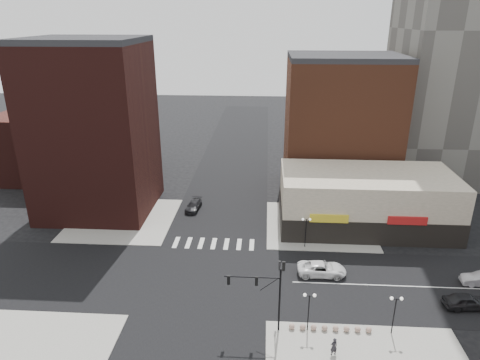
{
  "coord_description": "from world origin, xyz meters",
  "views": [
    {
      "loc": [
        6.59,
        -41.76,
        28.66
      ],
      "look_at": [
        3.71,
        3.69,
        11.0
      ],
      "focal_mm": 32.0,
      "sensor_mm": 36.0,
      "label": 1
    }
  ],
  "objects_px": {
    "street_lamp_se_a": "(309,302)",
    "street_lamp_ne": "(306,225)",
    "traffic_signal": "(270,285)",
    "pedestrian": "(334,347)",
    "dark_sedan_north": "(194,206)",
    "white_suv": "(322,269)",
    "dark_sedan_east": "(467,301)",
    "street_lamp_se_b": "(395,306)"
  },
  "relations": [
    {
      "from": "street_lamp_se_b",
      "to": "pedestrian",
      "type": "bearing_deg",
      "value": -152.04
    },
    {
      "from": "dark_sedan_north",
      "to": "pedestrian",
      "type": "distance_m",
      "value": 34.62
    },
    {
      "from": "street_lamp_ne",
      "to": "pedestrian",
      "type": "xyz_separation_m",
      "value": [
        1.04,
        -19.17,
        -2.25
      ]
    },
    {
      "from": "traffic_signal",
      "to": "white_suv",
      "type": "distance_m",
      "value": 12.18
    },
    {
      "from": "dark_sedan_east",
      "to": "white_suv",
      "type": "bearing_deg",
      "value": 65.62
    },
    {
      "from": "traffic_signal",
      "to": "dark_sedan_north",
      "type": "bearing_deg",
      "value": 113.98
    },
    {
      "from": "traffic_signal",
      "to": "dark_sedan_north",
      "type": "distance_m",
      "value": 29.31
    },
    {
      "from": "traffic_signal",
      "to": "street_lamp_ne",
      "type": "xyz_separation_m",
      "value": [
        4.76,
        15.83,
        -1.67
      ]
    },
    {
      "from": "street_lamp_se_a",
      "to": "street_lamp_se_b",
      "type": "relative_size",
      "value": 1.0
    },
    {
      "from": "traffic_signal",
      "to": "dark_sedan_north",
      "type": "height_order",
      "value": "traffic_signal"
    },
    {
      "from": "traffic_signal",
      "to": "white_suv",
      "type": "xyz_separation_m",
      "value": [
        6.23,
        9.6,
        -4.18
      ]
    },
    {
      "from": "traffic_signal",
      "to": "pedestrian",
      "type": "relative_size",
      "value": 4.24
    },
    {
      "from": "street_lamp_ne",
      "to": "pedestrian",
      "type": "height_order",
      "value": "street_lamp_ne"
    },
    {
      "from": "street_lamp_se_a",
      "to": "pedestrian",
      "type": "xyz_separation_m",
      "value": [
        2.04,
        -3.17,
        -2.25
      ]
    },
    {
      "from": "traffic_signal",
      "to": "pedestrian",
      "type": "xyz_separation_m",
      "value": [
        5.8,
        -3.33,
        -3.93
      ]
    },
    {
      "from": "street_lamp_se_b",
      "to": "dark_sedan_north",
      "type": "height_order",
      "value": "street_lamp_se_b"
    },
    {
      "from": "white_suv",
      "to": "street_lamp_se_b",
      "type": "bearing_deg",
      "value": -151.58
    },
    {
      "from": "dark_sedan_east",
      "to": "street_lamp_se_a",
      "type": "bearing_deg",
      "value": 100.75
    },
    {
      "from": "street_lamp_se_b",
      "to": "street_lamp_ne",
      "type": "height_order",
      "value": "same"
    },
    {
      "from": "street_lamp_se_a",
      "to": "dark_sedan_north",
      "type": "xyz_separation_m",
      "value": [
        -15.54,
        26.66,
        -2.61
      ]
    },
    {
      "from": "street_lamp_ne",
      "to": "dark_sedan_north",
      "type": "bearing_deg",
      "value": 147.21
    },
    {
      "from": "street_lamp_se_a",
      "to": "street_lamp_ne",
      "type": "xyz_separation_m",
      "value": [
        1.0,
        16.0,
        0.0
      ]
    },
    {
      "from": "dark_sedan_north",
      "to": "pedestrian",
      "type": "height_order",
      "value": "pedestrian"
    },
    {
      "from": "street_lamp_ne",
      "to": "street_lamp_se_a",
      "type": "bearing_deg",
      "value": -93.58
    },
    {
      "from": "street_lamp_se_a",
      "to": "street_lamp_ne",
      "type": "height_order",
      "value": "same"
    },
    {
      "from": "street_lamp_se_a",
      "to": "pedestrian",
      "type": "distance_m",
      "value": 4.39
    },
    {
      "from": "street_lamp_ne",
      "to": "white_suv",
      "type": "distance_m",
      "value": 6.88
    },
    {
      "from": "dark_sedan_east",
      "to": "dark_sedan_north",
      "type": "height_order",
      "value": "dark_sedan_east"
    },
    {
      "from": "pedestrian",
      "to": "traffic_signal",
      "type": "bearing_deg",
      "value": -51.24
    },
    {
      "from": "street_lamp_ne",
      "to": "white_suv",
      "type": "relative_size",
      "value": 0.73
    },
    {
      "from": "traffic_signal",
      "to": "street_lamp_se_a",
      "type": "bearing_deg",
      "value": -2.57
    },
    {
      "from": "street_lamp_ne",
      "to": "dark_sedan_east",
      "type": "relative_size",
      "value": 0.87
    },
    {
      "from": "street_lamp_se_a",
      "to": "street_lamp_se_b",
      "type": "distance_m",
      "value": 8.0
    },
    {
      "from": "traffic_signal",
      "to": "street_lamp_se_a",
      "type": "height_order",
      "value": "traffic_signal"
    },
    {
      "from": "dark_sedan_east",
      "to": "street_lamp_se_b",
      "type": "bearing_deg",
      "value": 112.89
    },
    {
      "from": "street_lamp_se_a",
      "to": "dark_sedan_north",
      "type": "distance_m",
      "value": 30.97
    },
    {
      "from": "white_suv",
      "to": "dark_sedan_east",
      "type": "relative_size",
      "value": 1.19
    },
    {
      "from": "white_suv",
      "to": "traffic_signal",
      "type": "bearing_deg",
      "value": 145.89
    },
    {
      "from": "street_lamp_se_b",
      "to": "dark_sedan_east",
      "type": "bearing_deg",
      "value": 27.23
    },
    {
      "from": "street_lamp_ne",
      "to": "dark_sedan_east",
      "type": "height_order",
      "value": "street_lamp_ne"
    },
    {
      "from": "dark_sedan_north",
      "to": "street_lamp_ne",
      "type": "bearing_deg",
      "value": -27.11
    },
    {
      "from": "dark_sedan_east",
      "to": "pedestrian",
      "type": "relative_size",
      "value": 2.59
    }
  ]
}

